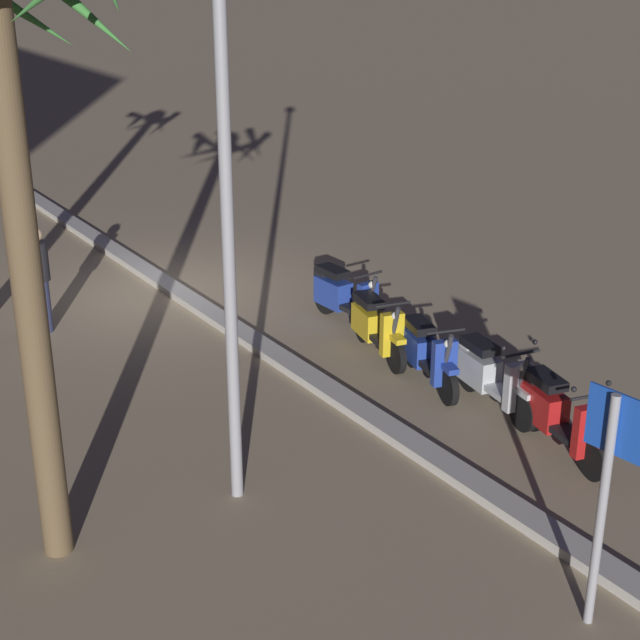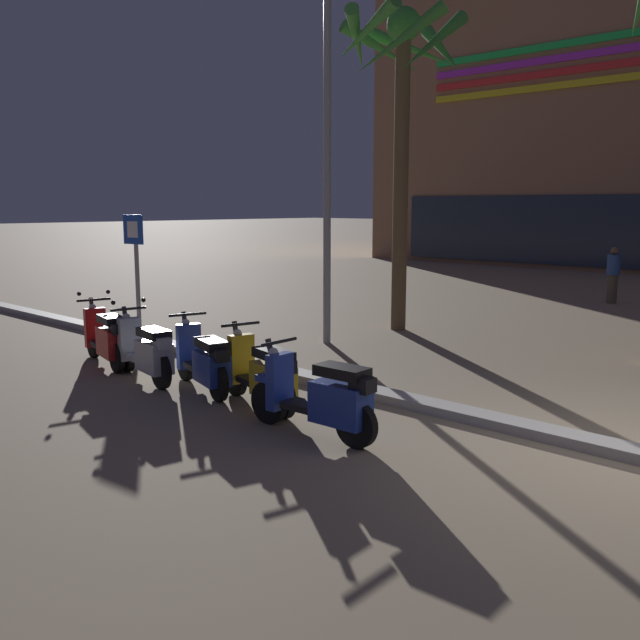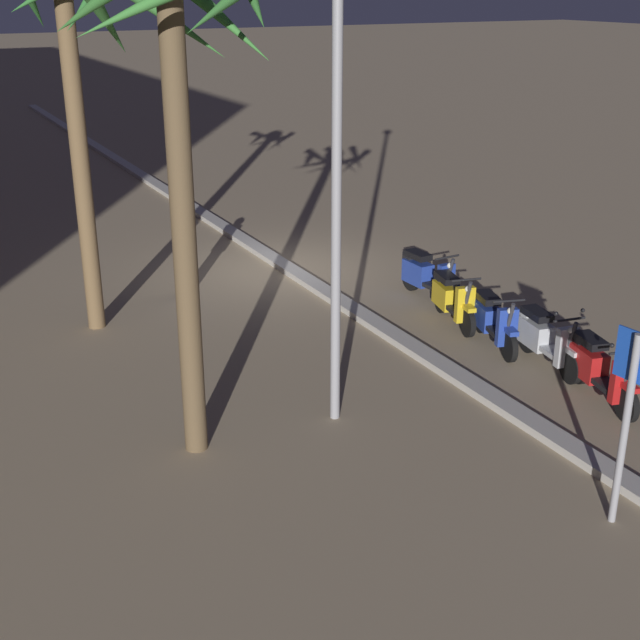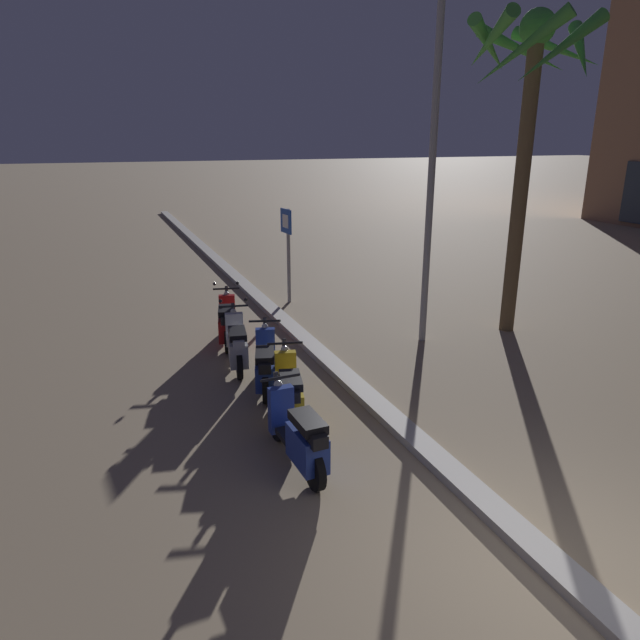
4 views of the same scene
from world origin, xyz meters
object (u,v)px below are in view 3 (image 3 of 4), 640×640
scooter_yellow_second_in_line (452,299)px  scooter_blue_far_back (426,276)px  scooter_silver_mid_rear (545,338)px  scooter_blue_gap_after_mid (493,320)px  palm_tree_mid_walkway (69,61)px  street_lamp (337,104)px  palm_tree_near_sign (177,70)px  pedestrian_window_shopping (183,251)px  crossing_sign (629,407)px  scooter_red_tail_end (598,369)px

scooter_yellow_second_in_line → scooter_blue_far_back: bearing=-13.7°
scooter_silver_mid_rear → scooter_blue_far_back: bearing=-1.4°
scooter_silver_mid_rear → scooter_blue_gap_after_mid: scooter_silver_mid_rear is taller
palm_tree_mid_walkway → street_lamp: 5.65m
scooter_blue_gap_after_mid → palm_tree_near_sign: (-1.08, 5.87, 4.57)m
scooter_yellow_second_in_line → pedestrian_window_shopping: bearing=46.8°
crossing_sign → scooter_blue_gap_after_mid: bearing=-22.9°
pedestrian_window_shopping → scooter_blue_gap_after_mid: bearing=-141.1°
crossing_sign → palm_tree_mid_walkway: palm_tree_mid_walkway is taller
scooter_red_tail_end → scooter_blue_gap_after_mid: bearing=2.2°
pedestrian_window_shopping → street_lamp: 7.03m
scooter_yellow_second_in_line → palm_tree_mid_walkway: palm_tree_mid_walkway is taller
scooter_red_tail_end → pedestrian_window_shopping: 8.40m
scooter_blue_far_back → street_lamp: 6.82m
scooter_red_tail_end → crossing_sign: crossing_sign is taller
scooter_red_tail_end → scooter_blue_gap_after_mid: (2.43, 0.09, -0.02)m
scooter_yellow_second_in_line → street_lamp: (-2.35, 3.77, 4.06)m
scooter_silver_mid_rear → crossing_sign: 4.63m
scooter_blue_far_back → street_lamp: (-3.66, 4.09, 4.04)m
scooter_yellow_second_in_line → street_lamp: size_ratio=0.23×
scooter_red_tail_end → street_lamp: size_ratio=0.24×
crossing_sign → palm_tree_mid_walkway: size_ratio=0.37×
scooter_silver_mid_rear → scooter_red_tail_end: bearing=174.6°
street_lamp → scooter_blue_gap_after_mid: bearing=-73.1°
palm_tree_near_sign → scooter_silver_mid_rear: bearing=-90.1°
scooter_silver_mid_rear → crossing_sign: size_ratio=0.75×
palm_tree_near_sign → scooter_red_tail_end: bearing=-102.8°
street_lamp → pedestrian_window_shopping: bearing=1.7°
scooter_yellow_second_in_line → scooter_red_tail_end: bearing=-178.3°
scooter_red_tail_end → crossing_sign: size_ratio=0.75×
scooter_silver_mid_rear → scooter_yellow_second_in_line: scooter_silver_mid_rear is taller
scooter_blue_gap_after_mid → crossing_sign: crossing_sign is taller
scooter_red_tail_end → palm_tree_mid_walkway: 9.87m
scooter_silver_mid_rear → scooter_blue_far_back: 3.61m
scooter_silver_mid_rear → crossing_sign: bearing=149.0°
scooter_blue_gap_after_mid → crossing_sign: bearing=157.1°
crossing_sign → palm_tree_mid_walkway: (9.01, 3.90, 3.23)m
scooter_yellow_second_in_line → scooter_blue_gap_after_mid: bearing=-179.3°
scooter_yellow_second_in_line → pedestrian_window_shopping: size_ratio=1.00×
crossing_sign → street_lamp: (3.81, 1.69, 3.00)m
scooter_red_tail_end → scooter_yellow_second_in_line: bearing=1.7°
palm_tree_mid_walkway → street_lamp: bearing=-156.9°
scooter_blue_gap_after_mid → scooter_blue_far_back: same height
scooter_red_tail_end → palm_tree_mid_walkway: bearing=43.2°
palm_tree_mid_walkway → street_lamp: street_lamp is taller
palm_tree_near_sign → crossing_sign: bearing=-135.9°
street_lamp → palm_tree_near_sign: bearing=88.1°
pedestrian_window_shopping → street_lamp: bearing=-178.3°
scooter_silver_mid_rear → scooter_blue_gap_after_mid: size_ratio=1.01×
scooter_yellow_second_in_line → street_lamp: 6.01m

